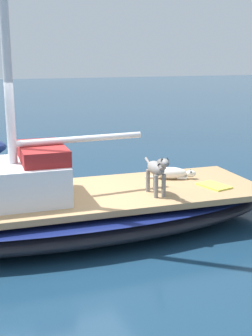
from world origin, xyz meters
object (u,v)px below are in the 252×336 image
at_px(dog_white, 173,173).
at_px(deck_winch, 157,170).
at_px(sailboat_main, 72,213).
at_px(deck_towel, 214,186).
at_px(dog_grey, 157,170).

height_order(dog_white, deck_winch, dog_white).
bearing_deg(sailboat_main, deck_winch, -74.40).
bearing_deg(deck_winch, dog_white, -156.83).
distance_m(dog_white, deck_towel, 0.86).
height_order(sailboat_main, dog_white, dog_white).
relative_size(sailboat_main, dog_grey, 7.94).
bearing_deg(deck_winch, deck_towel, -153.71).
xyz_separation_m(deck_winch, deck_towel, (-1.11, -0.55, -0.08)).
relative_size(sailboat_main, dog_white, 8.39).
bearing_deg(deck_towel, deck_winch, 26.29).
xyz_separation_m(sailboat_main, deck_winch, (0.53, -1.89, 0.42)).
bearing_deg(deck_towel, sailboat_main, 76.43).
bearing_deg(dog_white, deck_towel, -152.31).
relative_size(deck_winch, deck_towel, 0.38).
bearing_deg(deck_towel, dog_white, 27.69).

